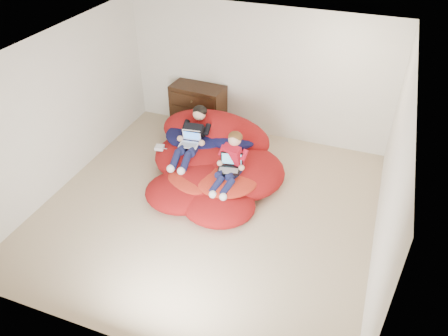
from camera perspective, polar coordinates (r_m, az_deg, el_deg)
room_shell at (r=6.77m, az=-2.09°, el=-3.78°), size 5.10×5.10×2.77m
dresser at (r=8.72m, az=-3.39°, el=7.81°), size 1.07×0.62×0.93m
beanbag_pile at (r=7.45m, az=-1.44°, el=0.79°), size 2.47×2.47×0.93m
cream_pillow at (r=8.06m, az=-2.86°, el=6.62°), size 0.47×0.30×0.30m
older_boy at (r=7.42m, az=-4.11°, el=4.34°), size 0.37×1.22×0.71m
younger_boy at (r=6.81m, az=0.87°, el=0.98°), size 0.38×0.93×0.74m
laptop_white at (r=7.36m, az=-4.46°, el=3.61°), size 0.34×0.31×0.23m
laptop_black at (r=6.84m, az=0.81°, el=0.38°), size 0.39×0.34×0.26m
power_adapter at (r=7.63m, az=-8.40°, el=2.67°), size 0.17×0.17×0.06m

